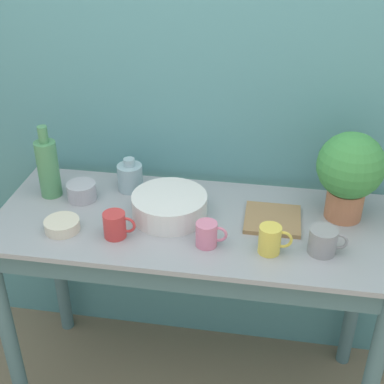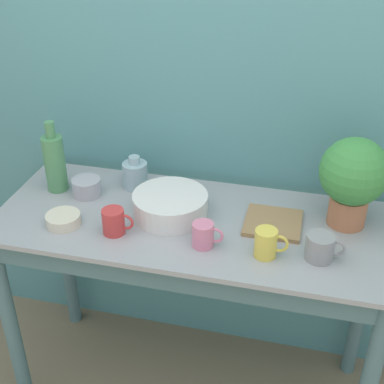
{
  "view_description": "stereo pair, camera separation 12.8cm",
  "coord_description": "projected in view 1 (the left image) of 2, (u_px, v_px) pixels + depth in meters",
  "views": [
    {
      "loc": [
        0.26,
        -1.3,
        1.97
      ],
      "look_at": [
        0.0,
        0.3,
        1.0
      ],
      "focal_mm": 50.0,
      "sensor_mm": 36.0,
      "label": 1
    },
    {
      "loc": [
        0.39,
        -1.27,
        1.97
      ],
      "look_at": [
        0.0,
        0.3,
        1.0
      ],
      "focal_mm": 50.0,
      "sensor_mm": 36.0,
      "label": 2
    }
  ],
  "objects": [
    {
      "name": "bottle_tall",
      "position": [
        48.0,
        167.0,
        2.04
      ],
      "size": [
        0.08,
        0.08,
        0.29
      ],
      "color": "#4C8C59",
      "rests_on": "counter_table"
    },
    {
      "name": "mug_pink",
      "position": [
        207.0,
        234.0,
        1.8
      ],
      "size": [
        0.11,
        0.07,
        0.09
      ],
      "color": "pink",
      "rests_on": "counter_table"
    },
    {
      "name": "bowl_wash_large",
      "position": [
        170.0,
        206.0,
        1.95
      ],
      "size": [
        0.28,
        0.28,
        0.09
      ],
      "color": "silver",
      "rests_on": "counter_table"
    },
    {
      "name": "mug_red",
      "position": [
        115.0,
        225.0,
        1.84
      ],
      "size": [
        0.11,
        0.08,
        0.09
      ],
      "color": "#C63838",
      "rests_on": "counter_table"
    },
    {
      "name": "potted_plant",
      "position": [
        350.0,
        171.0,
        1.87
      ],
      "size": [
        0.24,
        0.24,
        0.33
      ],
      "color": "#B7704C",
      "rests_on": "counter_table"
    },
    {
      "name": "wall_back",
      "position": [
        207.0,
        103.0,
        2.08
      ],
      "size": [
        6.0,
        0.05,
        2.4
      ],
      "color": "teal",
      "rests_on": "ground_plane"
    },
    {
      "name": "counter_table",
      "position": [
        191.0,
        264.0,
        2.02
      ],
      "size": [
        1.45,
        0.6,
        0.88
      ],
      "color": "slate",
      "rests_on": "ground_plane"
    },
    {
      "name": "bottle_short",
      "position": [
        130.0,
        177.0,
        2.11
      ],
      "size": [
        0.1,
        0.1,
        0.14
      ],
      "color": "#93B2BC",
      "rests_on": "counter_table"
    },
    {
      "name": "mug_grey",
      "position": [
        323.0,
        241.0,
        1.76
      ],
      "size": [
        0.13,
        0.09,
        0.09
      ],
      "color": "gray",
      "rests_on": "counter_table"
    },
    {
      "name": "bowl_small_cream",
      "position": [
        62.0,
        225.0,
        1.89
      ],
      "size": [
        0.12,
        0.12,
        0.04
      ],
      "color": "beige",
      "rests_on": "counter_table"
    },
    {
      "name": "bowl_small_steel",
      "position": [
        82.0,
        191.0,
        2.06
      ],
      "size": [
        0.11,
        0.11,
        0.07
      ],
      "color": "#A8A8B2",
      "rests_on": "counter_table"
    },
    {
      "name": "tray_board",
      "position": [
        273.0,
        219.0,
        1.94
      ],
      "size": [
        0.2,
        0.2,
        0.02
      ],
      "color": "#99754C",
      "rests_on": "counter_table"
    },
    {
      "name": "mug_yellow",
      "position": [
        271.0,
        240.0,
        1.76
      ],
      "size": [
        0.11,
        0.07,
        0.1
      ],
      "color": "#E5CC4C",
      "rests_on": "counter_table"
    }
  ]
}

